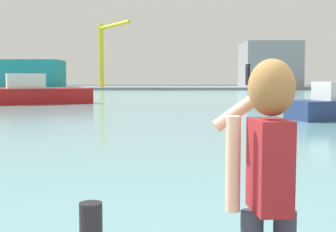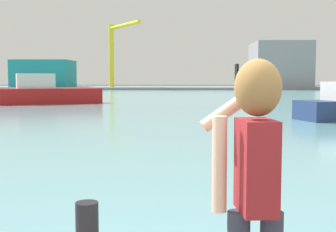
{
  "view_description": "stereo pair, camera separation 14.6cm",
  "coord_description": "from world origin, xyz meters",
  "views": [
    {
      "loc": [
        -0.44,
        -2.67,
        2.11
      ],
      "look_at": [
        -0.5,
        3.59,
        1.6
      ],
      "focal_mm": 48.81,
      "sensor_mm": 36.0,
      "label": 1
    },
    {
      "loc": [
        -0.3,
        -2.66,
        2.11
      ],
      "look_at": [
        -0.5,
        3.59,
        1.6
      ],
      "focal_mm": 48.81,
      "sensor_mm": 36.0,
      "label": 2
    }
  ],
  "objects": [
    {
      "name": "ground_plane",
      "position": [
        0.0,
        50.0,
        0.0
      ],
      "size": [
        220.0,
        220.0,
        0.0
      ],
      "primitive_type": "plane",
      "color": "#334751"
    },
    {
      "name": "boat_moored",
      "position": [
        -11.63,
        34.91,
        0.92
      ],
      "size": [
        8.74,
        5.58,
        2.52
      ],
      "rotation": [
        0.0,
        0.0,
        0.41
      ],
      "color": "#B21919",
      "rests_on": "harbor_water"
    },
    {
      "name": "harbor_bollard",
      "position": [
        -1.25,
        1.78,
        0.69
      ],
      "size": [
        0.23,
        0.23,
        0.39
      ],
      "primitive_type": "cylinder",
      "color": "black",
      "rests_on": "quay_promenade"
    },
    {
      "name": "harbor_water",
      "position": [
        0.0,
        52.0,
        0.01
      ],
      "size": [
        140.0,
        100.0,
        0.02
      ],
      "primitive_type": "cube",
      "color": "#6BA8B2",
      "rests_on": "ground_plane"
    },
    {
      "name": "port_crane",
      "position": [
        -13.35,
        86.14,
        8.41
      ],
      "size": [
        7.36,
        11.3,
        12.32
      ],
      "color": "yellow",
      "rests_on": "far_shore_dock"
    },
    {
      "name": "person_photographer",
      "position": [
        0.13,
        0.06,
        1.56
      ],
      "size": [
        0.53,
        0.55,
        1.74
      ],
      "rotation": [
        0.0,
        0.0,
        1.67
      ],
      "color": "#2D3342",
      "rests_on": "quay_promenade"
    },
    {
      "name": "warehouse_right",
      "position": [
        19.09,
        89.9,
        4.88
      ],
      "size": [
        10.68,
        12.82,
        8.81
      ],
      "primitive_type": "cube",
      "color": "gray",
      "rests_on": "far_shore_dock"
    },
    {
      "name": "warehouse_left",
      "position": [
        -28.66,
        89.93,
        3.17
      ],
      "size": [
        11.43,
        8.86,
        5.38
      ],
      "primitive_type": "cube",
      "color": "teal",
      "rests_on": "far_shore_dock"
    },
    {
      "name": "far_shore_dock",
      "position": [
        0.0,
        92.0,
        0.24
      ],
      "size": [
        140.0,
        20.0,
        0.48
      ],
      "primitive_type": "cube",
      "color": "gray",
      "rests_on": "ground_plane"
    }
  ]
}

